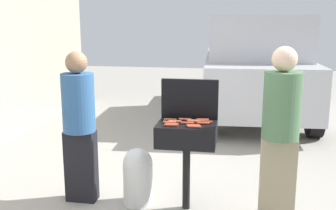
{
  "coord_description": "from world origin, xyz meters",
  "views": [
    {
      "loc": [
        0.62,
        -4.08,
        1.97
      ],
      "look_at": [
        -0.16,
        0.35,
        1.0
      ],
      "focal_mm": 43.17,
      "sensor_mm": 36.0,
      "label": 1
    }
  ],
  "objects_px": {
    "hot_dog_6": "(203,123)",
    "hot_dog_10": "(172,124)",
    "hot_dog_12": "(171,125)",
    "parked_minivan": "(254,66)",
    "hot_dog_4": "(206,122)",
    "hot_dog_0": "(174,121)",
    "hot_dog_9": "(194,127)",
    "hot_dog_2": "(194,122)",
    "hot_dog_5": "(193,121)",
    "hot_dog_7": "(185,119)",
    "hot_dog_3": "(170,122)",
    "hot_dog_13": "(203,120)",
    "propane_tank": "(138,175)",
    "hot_dog_8": "(187,123)",
    "person_left": "(79,122)",
    "person_right": "(280,127)",
    "hot_dog_1": "(193,125)",
    "hot_dog_11": "(170,120)",
    "bbq_grill": "(187,137)"
  },
  "relations": [
    {
      "from": "hot_dog_12",
      "to": "person_right",
      "type": "relative_size",
      "value": 0.08
    },
    {
      "from": "bbq_grill",
      "to": "hot_dog_3",
      "type": "xyz_separation_m",
      "value": [
        -0.17,
        -0.03,
        0.16
      ]
    },
    {
      "from": "bbq_grill",
      "to": "hot_dog_6",
      "type": "distance_m",
      "value": 0.23
    },
    {
      "from": "hot_dog_7",
      "to": "parked_minivan",
      "type": "xyz_separation_m",
      "value": [
        0.83,
        4.27,
        0.09
      ]
    },
    {
      "from": "hot_dog_2",
      "to": "hot_dog_5",
      "type": "xyz_separation_m",
      "value": [
        -0.01,
        0.03,
        0.0
      ]
    },
    {
      "from": "hot_dog_5",
      "to": "hot_dog_7",
      "type": "xyz_separation_m",
      "value": [
        -0.09,
        0.04,
        0.0
      ]
    },
    {
      "from": "hot_dog_8",
      "to": "hot_dog_9",
      "type": "height_order",
      "value": "same"
    },
    {
      "from": "hot_dog_0",
      "to": "hot_dog_1",
      "type": "distance_m",
      "value": 0.24
    },
    {
      "from": "bbq_grill",
      "to": "hot_dog_11",
      "type": "distance_m",
      "value": 0.25
    },
    {
      "from": "hot_dog_1",
      "to": "person_left",
      "type": "bearing_deg",
      "value": 174.54
    },
    {
      "from": "hot_dog_6",
      "to": "hot_dog_11",
      "type": "xyz_separation_m",
      "value": [
        -0.35,
        0.09,
        0.0
      ]
    },
    {
      "from": "hot_dog_9",
      "to": "parked_minivan",
      "type": "bearing_deg",
      "value": 81.16
    },
    {
      "from": "hot_dog_5",
      "to": "hot_dog_6",
      "type": "xyz_separation_m",
      "value": [
        0.12,
        -0.09,
        0.0
      ]
    },
    {
      "from": "hot_dog_5",
      "to": "person_left",
      "type": "bearing_deg",
      "value": -176.59
    },
    {
      "from": "hot_dog_2",
      "to": "propane_tank",
      "type": "bearing_deg",
      "value": -178.88
    },
    {
      "from": "hot_dog_2",
      "to": "hot_dog_8",
      "type": "bearing_deg",
      "value": -131.2
    },
    {
      "from": "hot_dog_8",
      "to": "parked_minivan",
      "type": "relative_size",
      "value": 0.03
    },
    {
      "from": "hot_dog_4",
      "to": "parked_minivan",
      "type": "xyz_separation_m",
      "value": [
        0.61,
        4.34,
        0.09
      ]
    },
    {
      "from": "hot_dog_2",
      "to": "hot_dog_4",
      "type": "xyz_separation_m",
      "value": [
        0.12,
        0.01,
        0.0
      ]
    },
    {
      "from": "hot_dog_9",
      "to": "parked_minivan",
      "type": "relative_size",
      "value": 0.03
    },
    {
      "from": "hot_dog_6",
      "to": "hot_dog_10",
      "type": "distance_m",
      "value": 0.32
    },
    {
      "from": "hot_dog_2",
      "to": "hot_dog_8",
      "type": "xyz_separation_m",
      "value": [
        -0.06,
        -0.07,
        0.0
      ]
    },
    {
      "from": "hot_dog_8",
      "to": "person_left",
      "type": "distance_m",
      "value": 1.16
    },
    {
      "from": "hot_dog_0",
      "to": "hot_dog_8",
      "type": "bearing_deg",
      "value": -14.62
    },
    {
      "from": "hot_dog_6",
      "to": "parked_minivan",
      "type": "bearing_deg",
      "value": 81.86
    },
    {
      "from": "hot_dog_0",
      "to": "hot_dog_9",
      "type": "distance_m",
      "value": 0.27
    },
    {
      "from": "hot_dog_4",
      "to": "hot_dog_2",
      "type": "bearing_deg",
      "value": -175.39
    },
    {
      "from": "hot_dog_7",
      "to": "person_right",
      "type": "xyz_separation_m",
      "value": [
        0.95,
        -0.13,
        -0.01
      ]
    },
    {
      "from": "hot_dog_9",
      "to": "person_left",
      "type": "height_order",
      "value": "person_left"
    },
    {
      "from": "propane_tank",
      "to": "hot_dog_3",
      "type": "bearing_deg",
      "value": -9.95
    },
    {
      "from": "hot_dog_12",
      "to": "hot_dog_10",
      "type": "bearing_deg",
      "value": 82.97
    },
    {
      "from": "hot_dog_10",
      "to": "parked_minivan",
      "type": "height_order",
      "value": "parked_minivan"
    },
    {
      "from": "hot_dog_13",
      "to": "propane_tank",
      "type": "xyz_separation_m",
      "value": [
        -0.68,
        -0.1,
        -0.62
      ]
    },
    {
      "from": "hot_dog_9",
      "to": "person_left",
      "type": "bearing_deg",
      "value": 172.76
    },
    {
      "from": "hot_dog_9",
      "to": "hot_dog_13",
      "type": "xyz_separation_m",
      "value": [
        0.06,
        0.28,
        0.0
      ]
    },
    {
      "from": "hot_dog_0",
      "to": "hot_dog_5",
      "type": "height_order",
      "value": "same"
    },
    {
      "from": "hot_dog_5",
      "to": "hot_dog_7",
      "type": "bearing_deg",
      "value": 154.74
    },
    {
      "from": "hot_dog_2",
      "to": "hot_dog_12",
      "type": "height_order",
      "value": "same"
    },
    {
      "from": "hot_dog_1",
      "to": "hot_dog_7",
      "type": "distance_m",
      "value": 0.26
    },
    {
      "from": "hot_dog_3",
      "to": "hot_dog_0",
      "type": "bearing_deg",
      "value": 43.24
    },
    {
      "from": "hot_dog_3",
      "to": "hot_dog_12",
      "type": "distance_m",
      "value": 0.12
    },
    {
      "from": "hot_dog_2",
      "to": "hot_dog_9",
      "type": "xyz_separation_m",
      "value": [
        0.02,
        -0.2,
        0.0
      ]
    },
    {
      "from": "hot_dog_4",
      "to": "hot_dog_7",
      "type": "height_order",
      "value": "same"
    },
    {
      "from": "hot_dog_2",
      "to": "person_right",
      "type": "height_order",
      "value": "person_right"
    },
    {
      "from": "hot_dog_2",
      "to": "hot_dog_8",
      "type": "distance_m",
      "value": 0.09
    },
    {
      "from": "hot_dog_12",
      "to": "hot_dog_5",
      "type": "bearing_deg",
      "value": 48.53
    },
    {
      "from": "hot_dog_5",
      "to": "propane_tank",
      "type": "height_order",
      "value": "hot_dog_5"
    },
    {
      "from": "hot_dog_4",
      "to": "hot_dog_6",
      "type": "height_order",
      "value": "same"
    },
    {
      "from": "parked_minivan",
      "to": "person_left",
      "type": "bearing_deg",
      "value": 62.71
    },
    {
      "from": "hot_dog_3",
      "to": "hot_dog_8",
      "type": "bearing_deg",
      "value": 1.68
    }
  ]
}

